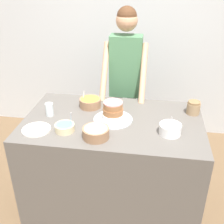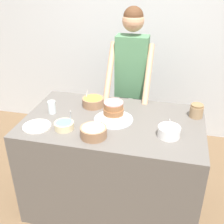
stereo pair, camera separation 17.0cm
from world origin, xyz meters
name	(u,v)px [view 2 (the right image)]	position (x,y,z in m)	size (l,w,h in m)	color
wall_back	(141,38)	(0.00, 1.99, 1.30)	(10.00, 0.05, 2.60)	silver
counter	(113,163)	(0.00, 0.46, 0.47)	(1.55, 0.93, 0.94)	#5B5651
person_baker	(131,72)	(0.03, 1.19, 1.13)	(0.45, 0.48, 1.79)	#2D2D38
cake	(113,113)	(0.00, 0.47, 1.01)	(0.34, 0.34, 0.17)	silver
frosting_bowl_orange	(93,102)	(-0.25, 0.69, 0.99)	(0.20, 0.20, 0.15)	#936B4C
frosting_bowl_white	(169,131)	(0.48, 0.31, 0.99)	(0.17, 0.17, 0.19)	white
frosting_bowl_blue	(64,125)	(-0.36, 0.23, 0.97)	(0.16, 0.16, 0.17)	beige
frosting_bowl_pink	(94,132)	(-0.09, 0.17, 0.99)	(0.21, 0.21, 0.08)	#936B4C
drinking_glass	(52,107)	(-0.57, 0.47, 1.00)	(0.07, 0.07, 0.12)	silver
ceramic_plate	(37,126)	(-0.59, 0.21, 0.95)	(0.23, 0.23, 0.01)	white
stoneware_jar	(197,111)	(0.69, 0.69, 1.00)	(0.12, 0.12, 0.12)	#9E7F5B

